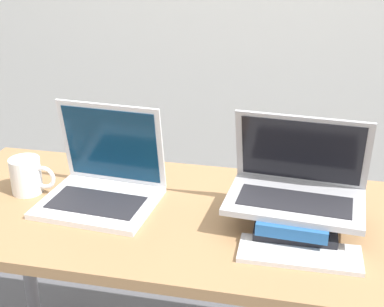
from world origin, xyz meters
name	(u,v)px	position (x,y,z in m)	size (l,w,h in m)	color
desk	(214,243)	(0.00, 0.32, 0.66)	(1.62, 0.63, 0.74)	#9E754C
laptop_left	(103,183)	(-0.33, 0.34, 0.80)	(0.33, 0.28, 0.27)	silver
book_stack	(296,214)	(0.22, 0.32, 0.77)	(0.21, 0.28, 0.07)	black
laptop_on_books	(297,184)	(0.21, 0.33, 0.85)	(0.36, 0.25, 0.23)	#B2B2B7
wireless_keyboard	(300,254)	(0.23, 0.17, 0.75)	(0.29, 0.12, 0.01)	silver
mug	(27,176)	(-0.56, 0.34, 0.80)	(0.14, 0.09, 0.11)	white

